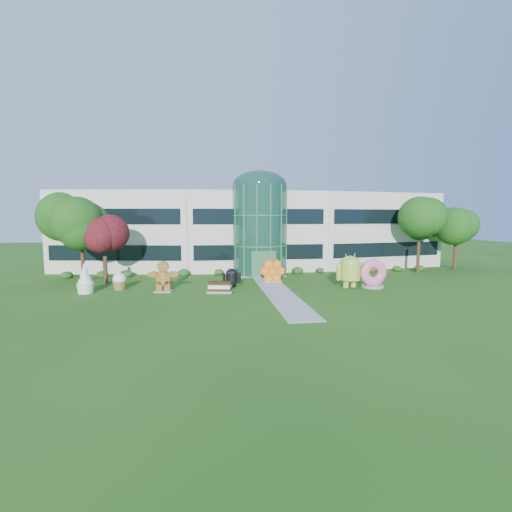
{
  "coord_description": "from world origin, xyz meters",
  "views": [
    {
      "loc": [
        -6.0,
        -29.08,
        6.32
      ],
      "look_at": [
        -1.22,
        6.0,
        2.6
      ],
      "focal_mm": 26.0,
      "sensor_mm": 36.0,
      "label": 1
    }
  ],
  "objects": [
    {
      "name": "atrium",
      "position": [
        0.0,
        12.0,
        4.9
      ],
      "size": [
        6.0,
        6.0,
        9.8
      ],
      "primitive_type": "cylinder",
      "color": "#194738",
      "rests_on": "ground"
    },
    {
      "name": "cupcake",
      "position": [
        -13.51,
        4.17,
        0.74
      ],
      "size": [
        1.32,
        1.32,
        1.49
      ],
      "primitive_type": null,
      "rotation": [
        0.0,
        0.0,
        0.07
      ],
      "color": "white",
      "rests_on": "ground"
    },
    {
      "name": "walkway",
      "position": [
        0.0,
        2.0,
        0.02
      ],
      "size": [
        2.4,
        20.0,
        0.04
      ],
      "primitive_type": "cube",
      "color": "#9E9E93",
      "rests_on": "ground"
    },
    {
      "name": "ground",
      "position": [
        0.0,
        0.0,
        0.0
      ],
      "size": [
        140.0,
        140.0,
        0.0
      ],
      "primitive_type": "plane",
      "color": "#215114",
      "rests_on": "ground"
    },
    {
      "name": "donut",
      "position": [
        8.87,
        2.23,
        1.31
      ],
      "size": [
        2.52,
        1.21,
        2.61
      ],
      "primitive_type": null,
      "rotation": [
        0.0,
        0.0,
        0.0
      ],
      "color": "#DC5370",
      "rests_on": "ground"
    },
    {
      "name": "android_green",
      "position": [
        6.88,
        2.57,
        1.69
      ],
      "size": [
        3.41,
        2.73,
        3.37
      ],
      "primitive_type": null,
      "rotation": [
        0.0,
        0.0,
        0.28
      ],
      "color": "#A5C03D",
      "rests_on": "ground"
    },
    {
      "name": "building",
      "position": [
        0.0,
        18.0,
        4.65
      ],
      "size": [
        46.0,
        15.0,
        9.3
      ],
      "primitive_type": null,
      "color": "beige",
      "rests_on": "ground"
    },
    {
      "name": "tree_red",
      "position": [
        -15.5,
        7.5,
        3.0
      ],
      "size": [
        4.0,
        4.0,
        6.0
      ],
      "primitive_type": null,
      "color": "#3F0C14",
      "rests_on": "ground"
    },
    {
      "name": "gingerbread",
      "position": [
        -9.61,
        2.66,
        1.34
      ],
      "size": [
        3.02,
        1.48,
        2.67
      ],
      "primitive_type": null,
      "rotation": [
        0.0,
        0.0,
        -0.13
      ],
      "color": "brown",
      "rests_on": "ground"
    },
    {
      "name": "honeycomb",
      "position": [
        0.42,
        6.22,
        1.01
      ],
      "size": [
        2.62,
        1.09,
        2.02
      ],
      "primitive_type": null,
      "rotation": [
        0.0,
        0.0,
        -0.07
      ],
      "color": "orange",
      "rests_on": "ground"
    },
    {
      "name": "trees_backdrop",
      "position": [
        0.0,
        13.0,
        4.2
      ],
      "size": [
        52.0,
        8.0,
        8.4
      ],
      "primitive_type": null,
      "color": "#1E4812",
      "rests_on": "ground"
    },
    {
      "name": "ice_cream_sandwich",
      "position": [
        -4.88,
        1.66,
        0.47
      ],
      "size": [
        2.25,
        1.43,
        0.93
      ],
      "primitive_type": null,
      "rotation": [
        0.0,
        0.0,
        -0.2
      ],
      "color": "black",
      "rests_on": "ground"
    },
    {
      "name": "froyo",
      "position": [
        -16.0,
        3.0,
        1.26
      ],
      "size": [
        1.67,
        1.67,
        2.52
      ],
      "primitive_type": null,
      "rotation": [
        0.0,
        0.0,
        0.14
      ],
      "color": "white",
      "rests_on": "ground"
    },
    {
      "name": "android_black",
      "position": [
        -3.7,
        4.17,
        0.99
      ],
      "size": [
        1.94,
        1.48,
        1.98
      ],
      "primitive_type": null,
      "rotation": [
        0.0,
        0.0,
        -0.2
      ],
      "color": "black",
      "rests_on": "ground"
    }
  ]
}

